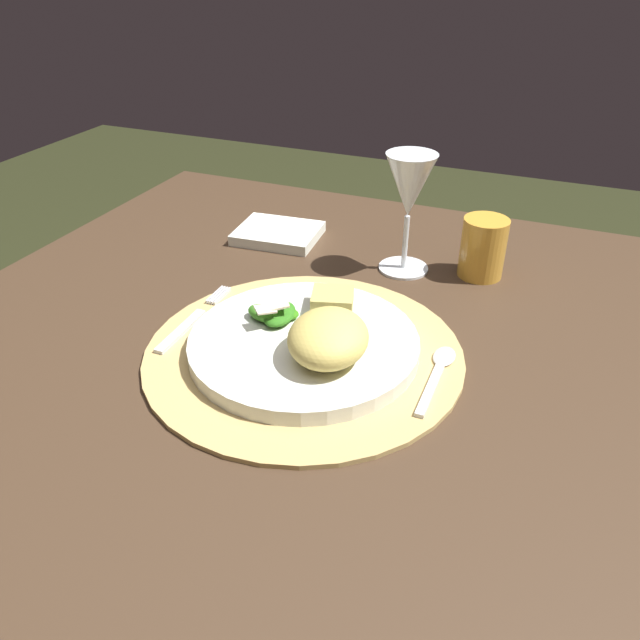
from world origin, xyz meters
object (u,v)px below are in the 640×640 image
(napkin, at_px, (278,234))
(dining_table, at_px, (361,453))
(spoon, at_px, (440,367))
(wine_glass, at_px, (409,190))
(dinner_plate, at_px, (304,344))
(fork, at_px, (191,321))
(amber_tumbler, at_px, (483,248))

(napkin, bearing_deg, dining_table, -45.73)
(spoon, xyz_separation_m, napkin, (-0.33, 0.26, 0.00))
(spoon, distance_m, wine_glass, 0.28)
(dinner_plate, xyz_separation_m, wine_glass, (0.05, 0.26, 0.11))
(dining_table, distance_m, dinner_plate, 0.21)
(dinner_plate, distance_m, spoon, 0.16)
(dining_table, bearing_deg, napkin, 134.27)
(fork, bearing_deg, spoon, 4.14)
(fork, distance_m, amber_tumbler, 0.42)
(dining_table, bearing_deg, wine_glass, 93.64)
(spoon, height_order, napkin, napkin)
(spoon, relative_size, wine_glass, 0.79)
(dining_table, xyz_separation_m, amber_tumbler, (0.09, 0.24, 0.22))
(fork, bearing_deg, dinner_plate, -0.95)
(spoon, xyz_separation_m, amber_tumbler, (-0.00, 0.26, 0.04))
(dining_table, relative_size, wine_glass, 6.51)
(dining_table, bearing_deg, spoon, -13.33)
(fork, distance_m, napkin, 0.29)
(dinner_plate, distance_m, wine_glass, 0.29)
(napkin, height_order, amber_tumbler, amber_tumbler)
(spoon, bearing_deg, fork, -175.86)
(amber_tumbler, bearing_deg, wine_glass, -166.86)
(dining_table, height_order, dinner_plate, dinner_plate)
(dinner_plate, xyz_separation_m, amber_tumbler, (0.16, 0.29, 0.03))
(napkin, bearing_deg, dinner_plate, -58.99)
(wine_glass, bearing_deg, spoon, -64.94)
(dining_table, distance_m, spoon, 0.21)
(dinner_plate, relative_size, fork, 1.61)
(fork, relative_size, spoon, 1.23)
(wine_glass, bearing_deg, dinner_plate, -100.34)
(dinner_plate, height_order, napkin, dinner_plate)
(fork, bearing_deg, wine_glass, 51.51)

